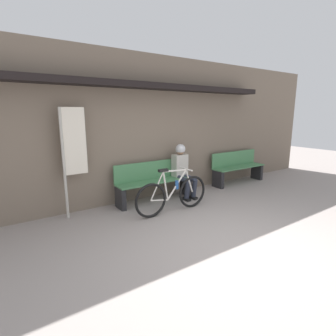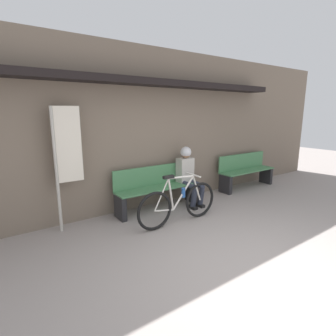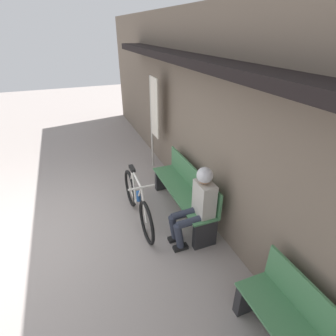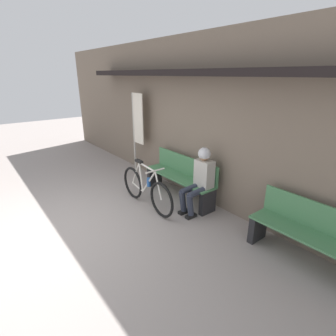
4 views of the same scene
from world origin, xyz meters
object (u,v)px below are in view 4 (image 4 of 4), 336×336
park_bench_near (180,178)px  person_seated (200,176)px  park_bench_far (315,240)px  banner_pole (137,124)px  bicycle (146,189)px

park_bench_near → person_seated: bearing=-9.4°
park_bench_far → banner_pole: bearing=179.4°
banner_pole → person_seated: bearing=-3.9°
park_bench_near → banner_pole: size_ratio=0.88×
park_bench_near → park_bench_far: (2.74, -0.00, -0.00)m
person_seated → banner_pole: size_ratio=0.60×
banner_pole → park_bench_far: bearing=-0.6°
person_seated → banner_pole: banner_pole is taller
person_seated → banner_pole: (-2.42, 0.16, 0.58)m
park_bench_near → person_seated: 0.76m
park_bench_near → banner_pole: 1.94m
bicycle → park_bench_far: size_ratio=0.98×
person_seated → park_bench_far: bearing=3.2°
bicycle → park_bench_far: (2.81, 0.81, 0.05)m
park_bench_near → bicycle: size_ratio=1.08×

